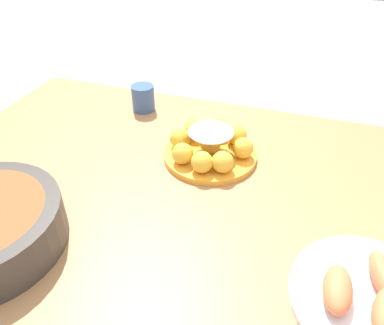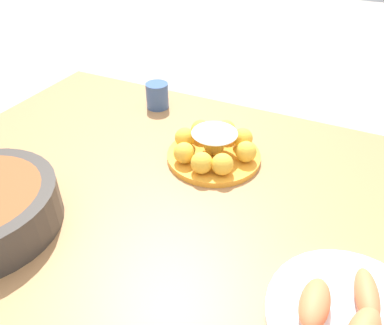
# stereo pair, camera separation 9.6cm
# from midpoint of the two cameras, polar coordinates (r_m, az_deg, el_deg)

# --- Properties ---
(dining_table) EXTENTS (1.40, 1.04, 0.76)m
(dining_table) POSITION_cam_midpoint_polar(r_m,az_deg,el_deg) (0.99, -0.72, -8.74)
(dining_table) COLOR #A87547
(dining_table) RESTS_ON ground_plane
(cake_plate) EXTENTS (0.26, 0.26, 0.09)m
(cake_plate) POSITION_cam_midpoint_polar(r_m,az_deg,el_deg) (1.03, 6.00, 2.14)
(cake_plate) COLOR gold
(cake_plate) RESTS_ON dining_table
(seafood_platter) EXTENTS (0.30, 0.30, 0.06)m
(seafood_platter) POSITION_cam_midpoint_polar(r_m,az_deg,el_deg) (0.76, 26.75, -20.53)
(seafood_platter) COLOR silver
(seafood_platter) RESTS_ON dining_table
(cup_near) EXTENTS (0.08, 0.08, 0.09)m
(cup_near) POSITION_cam_midpoint_polar(r_m,az_deg,el_deg) (1.29, -3.16, 10.08)
(cup_near) COLOR #38568E
(cup_near) RESTS_ON dining_table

